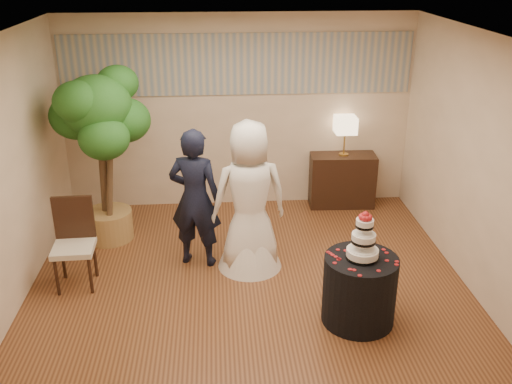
{
  "coord_description": "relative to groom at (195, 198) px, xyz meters",
  "views": [
    {
      "loc": [
        -0.33,
        -5.49,
        3.56
      ],
      "look_at": [
        0.1,
        0.4,
        1.05
      ],
      "focal_mm": 40.0,
      "sensor_mm": 36.0,
      "label": 1
    }
  ],
  "objects": [
    {
      "name": "wall_left",
      "position": [
        -1.9,
        -0.71,
        0.54
      ],
      "size": [
        0.06,
        5.0,
        2.8
      ],
      "primitive_type": "cube",
      "color": "beige",
      "rests_on": "ground"
    },
    {
      "name": "table_lamp",
      "position": [
        2.13,
        1.58,
        0.23
      ],
      "size": [
        0.3,
        0.3,
        0.58
      ],
      "primitive_type": null,
      "color": "beige",
      "rests_on": "console"
    },
    {
      "name": "side_chair",
      "position": [
        -1.36,
        -0.44,
        -0.34
      ],
      "size": [
        0.49,
        0.51,
        1.03
      ],
      "primitive_type": null,
      "rotation": [
        0.0,
        0.0,
        0.04
      ],
      "color": "black",
      "rests_on": "floor"
    },
    {
      "name": "cake_table",
      "position": [
        1.68,
        -1.33,
        -0.49
      ],
      "size": [
        0.78,
        0.78,
        0.73
      ],
      "primitive_type": "cylinder",
      "rotation": [
        0.0,
        0.0,
        0.05
      ],
      "color": "black",
      "rests_on": "floor"
    },
    {
      "name": "wall_right",
      "position": [
        3.1,
        -0.71,
        0.54
      ],
      "size": [
        0.06,
        5.0,
        2.8
      ],
      "primitive_type": "cube",
      "color": "beige",
      "rests_on": "ground"
    },
    {
      "name": "wedding_cake",
      "position": [
        1.68,
        -1.33,
        0.13
      ],
      "size": [
        0.33,
        0.33,
        0.51
      ],
      "primitive_type": null,
      "color": "white",
      "rests_on": "cake_table"
    },
    {
      "name": "ficus_tree",
      "position": [
        -1.18,
        0.72,
        0.3
      ],
      "size": [
        1.53,
        1.53,
        2.31
      ],
      "primitive_type": null,
      "rotation": [
        0.0,
        0.0,
        -2.54
      ],
      "color": "#25611E",
      "rests_on": "floor"
    },
    {
      "name": "wall_front",
      "position": [
        0.6,
        -3.21,
        0.54
      ],
      "size": [
        5.0,
        0.06,
        2.8
      ],
      "primitive_type": "cube",
      "color": "beige",
      "rests_on": "ground"
    },
    {
      "name": "bride",
      "position": [
        0.64,
        -0.14,
        0.06
      ],
      "size": [
        1.0,
        0.9,
        1.83
      ],
      "primitive_type": "imported",
      "rotation": [
        0.0,
        0.0,
        3.3
      ],
      "color": "white",
      "rests_on": "floor"
    },
    {
      "name": "floor",
      "position": [
        0.6,
        -0.71,
        -0.86
      ],
      "size": [
        5.0,
        5.0,
        0.0
      ],
      "primitive_type": "cube",
      "color": "brown",
      "rests_on": "ground"
    },
    {
      "name": "groom",
      "position": [
        0.0,
        0.0,
        0.0
      ],
      "size": [
        0.71,
        0.56,
        1.72
      ],
      "primitive_type": "imported",
      "rotation": [
        0.0,
        0.0,
        2.87
      ],
      "color": "black",
      "rests_on": "floor"
    },
    {
      "name": "console",
      "position": [
        2.13,
        1.58,
        -0.46
      ],
      "size": [
        0.97,
        0.47,
        0.79
      ],
      "primitive_type": "cube",
      "rotation": [
        0.0,
        0.0,
        -0.04
      ],
      "color": "black",
      "rests_on": "floor"
    },
    {
      "name": "mural_border",
      "position": [
        0.6,
        1.77,
        1.24
      ],
      "size": [
        4.9,
        0.02,
        0.85
      ],
      "primitive_type": "cube",
      "color": "#9B9B92",
      "rests_on": "wall_back"
    },
    {
      "name": "ceiling",
      "position": [
        0.6,
        -0.71,
        1.94
      ],
      "size": [
        5.0,
        5.0,
        0.0
      ],
      "primitive_type": "cube",
      "color": "white",
      "rests_on": "wall_back"
    },
    {
      "name": "wall_back",
      "position": [
        0.6,
        1.79,
        0.54
      ],
      "size": [
        5.0,
        0.06,
        2.8
      ],
      "primitive_type": "cube",
      "color": "beige",
      "rests_on": "ground"
    }
  ]
}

